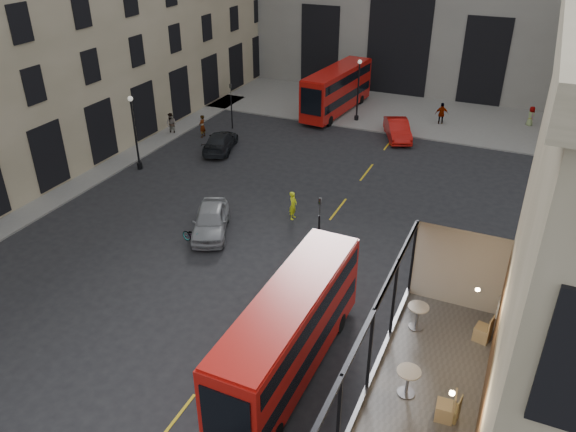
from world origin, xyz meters
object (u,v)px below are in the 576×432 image
at_px(traffic_light_near, 319,222).
at_px(pedestrian_d, 531,116).
at_px(cafe_table_mid, 408,379).
at_px(cafe_chair_d, 483,333).
at_px(car_a, 211,220).
at_px(pedestrian_c, 442,114).
at_px(bicycle, 194,236).
at_px(bus_far, 337,88).
at_px(cyclist, 293,205).
at_px(pedestrian_e, 202,126).
at_px(car_c, 220,142).
at_px(bus_near, 290,328).
at_px(cafe_chair_b, 452,411).
at_px(car_b, 398,130).
at_px(street_lamp_a, 136,137).
at_px(traffic_light_far, 231,100).
at_px(pedestrian_b, 346,98).
at_px(cafe_chair_c, 445,410).
at_px(cafe_table_far, 418,313).
at_px(pedestrian_a, 171,124).
at_px(street_lamp_b, 358,94).

height_order(traffic_light_near, pedestrian_d, traffic_light_near).
bearing_deg(traffic_light_near, cafe_table_mid, -58.82).
bearing_deg(cafe_chair_d, traffic_light_near, 135.65).
bearing_deg(car_a, pedestrian_c, 45.67).
xyz_separation_m(traffic_light_near, bicycle, (-6.95, -1.05, -1.97)).
xyz_separation_m(bus_far, cyclist, (4.29, -19.68, -1.38)).
bearing_deg(pedestrian_e, car_c, 56.36).
relative_size(bus_near, bus_far, 0.95).
xyz_separation_m(cyclist, cafe_chair_b, (11.42, -15.78, 3.95)).
height_order(car_b, pedestrian_e, pedestrian_e).
bearing_deg(bus_far, street_lamp_a, -116.20).
height_order(traffic_light_far, pedestrian_b, traffic_light_far).
bearing_deg(car_b, bus_near, -108.74).
bearing_deg(bus_far, pedestrian_c, 3.32).
xyz_separation_m(car_a, car_b, (6.01, 18.95, -0.02)).
height_order(car_c, cafe_chair_c, cafe_chair_c).
distance_m(traffic_light_far, pedestrian_b, 11.55).
bearing_deg(cafe_chair_d, car_b, 108.65).
bearing_deg(bus_near, pedestrian_b, 105.01).
bearing_deg(pedestrian_e, street_lamp_a, -5.15).
relative_size(bus_near, cafe_chair_b, 12.56).
xyz_separation_m(pedestrian_c, cafe_chair_d, (6.78, -32.49, 3.92)).
xyz_separation_m(pedestrian_e, cafe_table_far, (21.88, -22.01, 4.24)).
bearing_deg(car_c, street_lamp_a, 40.87).
xyz_separation_m(pedestrian_d, cafe_chair_c, (-0.71, -38.81, 4.02)).
bearing_deg(pedestrian_d, car_b, 105.31).
bearing_deg(cafe_chair_c, car_a, 140.16).
relative_size(car_c, pedestrian_c, 2.49).
relative_size(car_b, cafe_table_mid, 5.55).
distance_m(street_lamp_a, pedestrian_a, 7.03).
relative_size(pedestrian_a, cafe_chair_d, 1.96).
bearing_deg(traffic_light_near, pedestrian_e, 138.88).
bearing_deg(traffic_light_near, street_lamp_a, 159.44).
bearing_deg(street_lamp_b, car_a, -94.56).
bearing_deg(cafe_chair_d, pedestrian_c, 101.79).
relative_size(street_lamp_b, pedestrian_d, 3.07).
relative_size(street_lamp_b, pedestrian_e, 2.92).
distance_m(cafe_chair_c, cafe_chair_d, 3.62).
relative_size(car_a, pedestrian_d, 2.69).
relative_size(cyclist, cafe_chair_b, 2.27).
bearing_deg(pedestrian_d, bus_near, 145.93).
xyz_separation_m(car_b, pedestrian_c, (2.59, 4.71, 0.20)).
distance_m(car_a, cafe_chair_d, 18.21).
relative_size(traffic_light_far, street_lamp_b, 0.71).
distance_m(traffic_light_near, cafe_chair_c, 14.75).
bearing_deg(cafe_table_far, pedestrian_e, 134.84).
height_order(traffic_light_near, cyclist, traffic_light_near).
bearing_deg(pedestrian_c, cafe_table_far, 77.83).
bearing_deg(cafe_table_mid, car_b, 104.05).
bearing_deg(cafe_chair_c, bus_near, 146.24).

